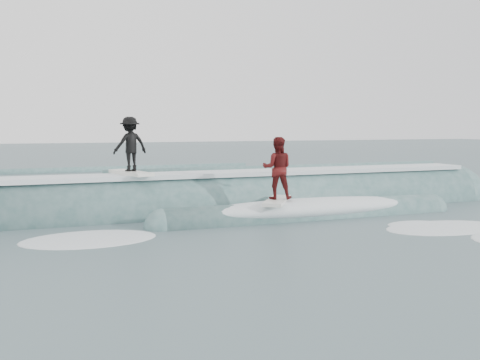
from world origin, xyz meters
name	(u,v)px	position (x,y,z in m)	size (l,w,h in m)	color
ground	(296,240)	(0.00, 0.00, 0.00)	(160.00, 160.00, 0.00)	#3A4F54
breaking_wave	(239,210)	(0.23, 4.55, 0.04)	(20.82, 4.00, 2.44)	#39605F
surfer_black	(130,147)	(-3.19, 4.83, 2.14)	(1.20, 2.07, 1.75)	white
surfer_red	(277,171)	(0.71, 2.63, 1.45)	(1.57, 1.97, 1.92)	white
whitewater	(323,237)	(0.78, 0.05, 0.00)	(16.00, 5.86, 0.10)	white
far_swells	(123,177)	(-1.51, 17.65, 0.00)	(43.25, 8.65, 0.80)	#39605F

